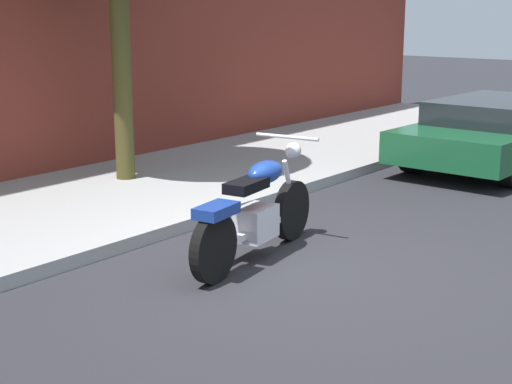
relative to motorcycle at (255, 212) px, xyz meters
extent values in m
plane|color=#28282D|center=(0.04, -0.47, -0.47)|extent=(60.00, 60.00, 0.00)
cube|color=#9C9C9C|center=(0.04, 2.74, -0.40)|extent=(22.05, 3.20, 0.14)
cylinder|color=black|center=(0.74, 0.11, -0.15)|extent=(0.64, 0.20, 0.63)
cylinder|color=black|center=(-0.74, -0.12, -0.15)|extent=(0.64, 0.20, 0.63)
cube|color=silver|center=(0.00, -0.01, -0.10)|extent=(0.48, 0.34, 0.32)
cube|color=silver|center=(0.00, -0.01, -0.17)|extent=(1.35, 0.28, 0.06)
ellipsoid|color=navy|center=(0.18, 0.02, 0.36)|extent=(0.55, 0.34, 0.22)
cube|color=black|center=(-0.18, -0.03, 0.30)|extent=(0.51, 0.31, 0.10)
cube|color=navy|center=(-0.69, -0.11, 0.18)|extent=(0.47, 0.30, 0.10)
cylinder|color=silver|center=(0.68, 0.10, 0.13)|extent=(0.28, 0.09, 0.58)
cylinder|color=silver|center=(0.62, 0.09, 0.64)|extent=(0.14, 0.70, 0.04)
sphere|color=silver|center=(0.76, 0.11, 0.48)|extent=(0.17, 0.17, 0.17)
cylinder|color=silver|center=(-0.27, 0.12, -0.20)|extent=(0.80, 0.21, 0.09)
cylinder|color=black|center=(7.30, 0.62, -0.15)|extent=(0.64, 0.23, 0.64)
cylinder|color=black|center=(4.58, 0.67, -0.15)|extent=(0.64, 0.23, 0.64)
cylinder|color=black|center=(4.55, -0.81, -0.15)|extent=(0.64, 0.23, 0.64)
cube|color=#195933|center=(5.92, -0.10, 0.00)|extent=(4.28, 1.84, 0.45)
cube|color=#1E2328|center=(5.82, -0.09, 0.36)|extent=(2.24, 1.59, 0.40)
cylinder|color=#49431F|center=(1.24, 3.23, 1.16)|extent=(0.25, 0.25, 3.26)
camera|label=1|loc=(-5.52, -4.41, 1.91)|focal=53.60mm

